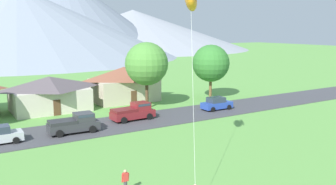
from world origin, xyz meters
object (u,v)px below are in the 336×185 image
(tree_near_right, at_px, (211,63))
(tree_center, at_px, (147,64))
(house_left_center, at_px, (50,93))
(parked_car_blue_mid_east, at_px, (217,104))
(house_rightmost, at_px, (124,83))
(pickup_truck_maroon_west_side, at_px, (134,112))
(pickup_truck_charcoal_east_side, at_px, (75,123))
(kite_flyer_with_kite, at_px, (191,5))
(watcher_person, at_px, (125,181))

(tree_near_right, bearing_deg, tree_center, -174.27)
(tree_center, relative_size, tree_near_right, 1.08)
(house_left_center, bearing_deg, tree_center, -25.81)
(parked_car_blue_mid_east, bearing_deg, house_rightmost, 122.19)
(pickup_truck_maroon_west_side, bearing_deg, pickup_truck_charcoal_east_side, -167.43)
(pickup_truck_maroon_west_side, bearing_deg, house_left_center, 123.93)
(pickup_truck_maroon_west_side, bearing_deg, parked_car_blue_mid_east, -3.92)
(kite_flyer_with_kite, bearing_deg, house_rightmost, 74.64)
(house_left_center, height_order, pickup_truck_charcoal_east_side, house_left_center)
(tree_near_right, height_order, pickup_truck_maroon_west_side, tree_near_right)
(kite_flyer_with_kite, bearing_deg, pickup_truck_maroon_west_side, 77.88)
(pickup_truck_maroon_west_side, xyz_separation_m, pickup_truck_charcoal_east_side, (-7.70, -1.72, 0.00))
(tree_center, height_order, watcher_person, tree_center)
(tree_near_right, relative_size, watcher_person, 5.00)
(house_left_center, xyz_separation_m, pickup_truck_charcoal_east_side, (-0.60, -12.27, -1.31))
(house_rightmost, relative_size, pickup_truck_maroon_west_side, 1.89)
(house_left_center, xyz_separation_m, tree_center, (11.58, -5.60, 3.74))
(house_rightmost, bearing_deg, pickup_truck_maroon_west_side, -109.88)
(pickup_truck_charcoal_east_side, bearing_deg, kite_flyer_with_kite, -74.69)
(house_left_center, bearing_deg, parked_car_blue_mid_east, -30.84)
(tree_near_right, bearing_deg, watcher_person, -137.35)
(tree_near_right, bearing_deg, parked_car_blue_mid_east, -122.35)
(parked_car_blue_mid_east, relative_size, kite_flyer_with_kite, 0.31)
(tree_center, xyz_separation_m, watcher_person, (-13.86, -22.51, -5.23))
(tree_center, xyz_separation_m, tree_near_right, (11.88, 1.19, -0.61))
(tree_center, height_order, pickup_truck_charcoal_east_side, tree_center)
(pickup_truck_maroon_west_side, bearing_deg, watcher_person, -118.12)
(house_rightmost, xyz_separation_m, pickup_truck_maroon_west_side, (-4.17, -11.53, -1.62))
(tree_center, distance_m, tree_near_right, 11.96)
(house_rightmost, distance_m, watcher_person, 32.14)
(pickup_truck_maroon_west_side, xyz_separation_m, watcher_person, (-9.38, -17.56, -0.18))
(tree_near_right, relative_size, pickup_truck_charcoal_east_side, 1.59)
(house_left_center, distance_m, watcher_person, 28.24)
(house_left_center, relative_size, tree_near_right, 1.23)
(tree_center, bearing_deg, pickup_truck_maroon_west_side, -132.08)
(house_left_center, height_order, tree_center, tree_center)
(pickup_truck_maroon_west_side, relative_size, pickup_truck_charcoal_east_side, 1.00)
(kite_flyer_with_kite, bearing_deg, tree_near_right, 48.90)
(pickup_truck_charcoal_east_side, bearing_deg, house_left_center, 87.22)
(pickup_truck_maroon_west_side, height_order, pickup_truck_charcoal_east_side, same)
(tree_center, distance_m, kite_flyer_with_kite, 23.99)
(house_rightmost, xyz_separation_m, pickup_truck_charcoal_east_side, (-11.87, -13.25, -1.62))
(parked_car_blue_mid_east, xyz_separation_m, pickup_truck_charcoal_east_side, (-19.64, -0.90, 0.19))
(kite_flyer_with_kite, height_order, watcher_person, kite_flyer_with_kite)
(kite_flyer_with_kite, bearing_deg, house_left_center, 97.33)
(watcher_person, bearing_deg, kite_flyer_with_kite, 8.24)
(house_left_center, xyz_separation_m, pickup_truck_maroon_west_side, (7.10, -10.55, -1.31))
(house_left_center, relative_size, tree_center, 1.14)
(watcher_person, bearing_deg, tree_near_right, 42.65)
(house_rightmost, xyz_separation_m, parked_car_blue_mid_east, (7.77, -12.35, -1.81))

